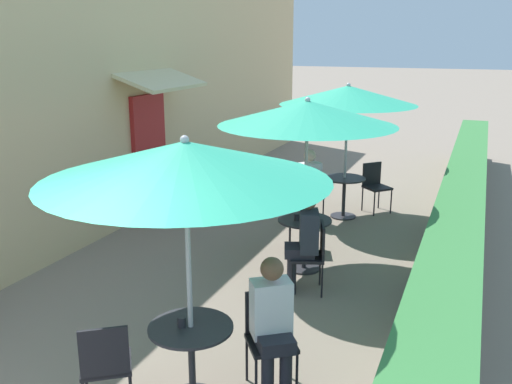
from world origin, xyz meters
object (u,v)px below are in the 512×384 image
patio_table_mid (304,235)px  patio_umbrella_far (348,95)px  patio_table_far (344,190)px  patio_table_near (191,349)px  cafe_chair_far_left (311,194)px  seated_patron_far_left (308,182)px  coffee_cup_near (182,322)px  seated_patron_mid_left (304,238)px  cafe_chair_far_right (375,183)px  cafe_chair_near_left (269,332)px  cafe_chair_near_right (106,362)px  patio_umbrella_mid (307,113)px  coffee_cup_mid (297,217)px  cafe_chair_mid_left (313,252)px  patio_umbrella_near (185,161)px  cafe_chair_mid_right (297,217)px  seated_patron_near_left (273,321)px

patio_table_mid → patio_umbrella_far: patio_umbrella_far is taller
patio_table_mid → patio_table_far: size_ratio=1.00×
patio_table_near → cafe_chair_far_left: cafe_chair_far_left is taller
patio_table_near → seated_patron_far_left: size_ratio=0.57×
coffee_cup_near → seated_patron_far_left: size_ratio=0.07×
seated_patron_mid_left → cafe_chair_far_right: 3.72m
patio_table_near → patio_table_far: (-0.01, 5.61, 0.00)m
patio_table_near → cafe_chair_far_left: bearing=95.0°
cafe_chair_near_left → cafe_chair_far_left: 4.69m
cafe_chair_near_right → cafe_chair_far_left: size_ratio=1.00×
coffee_cup_near → patio_table_far: bearing=89.5°
cafe_chair_far_left → cafe_chair_far_right: bearing=6.3°
patio_umbrella_mid → cafe_chair_far_left: bearing=103.9°
cafe_chair_far_left → seated_patron_far_left: size_ratio=0.70×
seated_patron_mid_left → coffee_cup_mid: seated_patron_mid_left is taller
cafe_chair_mid_left → seated_patron_mid_left: bearing=90.0°
patio_umbrella_near → seated_patron_mid_left: patio_umbrella_near is taller
cafe_chair_mid_left → patio_umbrella_mid: bearing=6.3°
cafe_chair_mid_right → seated_patron_far_left: size_ratio=0.70×
patio_umbrella_far → cafe_chair_far_right: bearing=52.5°
coffee_cup_near → patio_umbrella_mid: patio_umbrella_mid is taller
coffee_cup_near → seated_patron_mid_left: 2.51m
cafe_chair_mid_right → patio_table_far: bearing=152.9°
patio_table_mid → patio_umbrella_far: bearing=91.1°
cafe_chair_mid_right → patio_table_near: bearing=-15.2°
patio_umbrella_near → cafe_chair_mid_right: size_ratio=2.65×
cafe_chair_far_left → coffee_cup_near: bearing=-131.9°
cafe_chair_near_left → patio_umbrella_far: bearing=-119.3°
cafe_chair_mid_right → patio_table_far: cafe_chair_mid_right is taller
coffee_cup_mid → patio_table_far: size_ratio=0.13×
patio_umbrella_near → seated_patron_far_left: (-0.52, 5.13, -1.42)m
patio_table_mid → cafe_chair_far_left: 1.98m
patio_umbrella_near → patio_umbrella_mid: size_ratio=1.00×
seated_patron_near_left → patio_table_far: 5.27m
cafe_chair_near_right → patio_table_near: bearing=6.3°
patio_umbrella_mid → cafe_chair_far_right: size_ratio=2.65×
patio_table_near → seated_patron_mid_left: size_ratio=0.57×
seated_patron_near_left → cafe_chair_near_right: bearing=1.7°
seated_patron_far_left → coffee_cup_mid: bearing=-123.6°
coffee_cup_near → cafe_chair_mid_right: bearing=93.1°
cafe_chair_mid_left → seated_patron_far_left: bearing=-1.3°
cafe_chair_far_right → seated_patron_near_left: bearing=45.6°
patio_table_mid → cafe_chair_mid_left: cafe_chair_mid_left is taller
coffee_cup_mid → seated_patron_far_left: bearing=102.6°
cafe_chair_far_right → patio_table_far: bearing=6.3°
cafe_chair_mid_right → seated_patron_far_left: 1.41m
cafe_chair_far_left → seated_patron_far_left: seated_patron_far_left is taller
coffee_cup_mid → cafe_chair_near_left: bearing=-77.3°
cafe_chair_near_left → patio_table_mid: (-0.49, 2.66, -0.03)m
coffee_cup_near → seated_patron_near_left: bearing=32.1°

